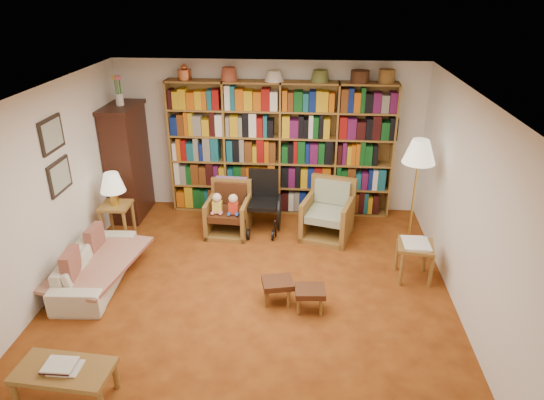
# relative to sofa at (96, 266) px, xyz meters

# --- Properties ---
(floor) EXTENTS (5.00, 5.00, 0.00)m
(floor) POSITION_rel_sofa_xyz_m (2.05, 0.01, -0.24)
(floor) COLOR #904A16
(floor) RESTS_ON ground
(ceiling) EXTENTS (5.00, 5.00, 0.00)m
(ceiling) POSITION_rel_sofa_xyz_m (2.05, 0.01, 2.26)
(ceiling) COLOR white
(ceiling) RESTS_ON wall_back
(wall_back) EXTENTS (5.00, 0.00, 5.00)m
(wall_back) POSITION_rel_sofa_xyz_m (2.05, 2.51, 1.01)
(wall_back) COLOR white
(wall_back) RESTS_ON floor
(wall_front) EXTENTS (5.00, 0.00, 5.00)m
(wall_front) POSITION_rel_sofa_xyz_m (2.05, -2.49, 1.01)
(wall_front) COLOR white
(wall_front) RESTS_ON floor
(wall_left) EXTENTS (0.00, 5.00, 5.00)m
(wall_left) POSITION_rel_sofa_xyz_m (-0.45, 0.01, 1.01)
(wall_left) COLOR white
(wall_left) RESTS_ON floor
(wall_right) EXTENTS (0.00, 5.00, 5.00)m
(wall_right) POSITION_rel_sofa_xyz_m (4.55, 0.01, 1.01)
(wall_right) COLOR white
(wall_right) RESTS_ON floor
(bookshelf) EXTENTS (3.60, 0.30, 2.42)m
(bookshelf) POSITION_rel_sofa_xyz_m (2.25, 2.34, 0.94)
(bookshelf) COLOR olive
(bookshelf) RESTS_ON floor
(curio_cabinet) EXTENTS (0.50, 0.95, 2.40)m
(curio_cabinet) POSITION_rel_sofa_xyz_m (-0.20, 2.01, 0.72)
(curio_cabinet) COLOR #3B1C10
(curio_cabinet) RESTS_ON floor
(framed_pictures) EXTENTS (0.03, 0.52, 0.97)m
(framed_pictures) POSITION_rel_sofa_xyz_m (-0.43, 0.31, 1.39)
(framed_pictures) COLOR black
(framed_pictures) RESTS_ON wall_left
(sofa) EXTENTS (1.65, 0.72, 0.47)m
(sofa) POSITION_rel_sofa_xyz_m (0.00, 0.00, 0.00)
(sofa) COLOR beige
(sofa) RESTS_ON floor
(sofa_throw) EXTENTS (1.02, 1.62, 0.04)m
(sofa_throw) POSITION_rel_sofa_xyz_m (0.05, -0.00, 0.06)
(sofa_throw) COLOR beige
(sofa_throw) RESTS_ON sofa
(cushion_left) EXTENTS (0.13, 0.36, 0.36)m
(cushion_left) POSITION_rel_sofa_xyz_m (-0.13, 0.35, 0.21)
(cushion_left) COLOR maroon
(cushion_left) RESTS_ON sofa
(cushion_right) EXTENTS (0.16, 0.40, 0.39)m
(cushion_right) POSITION_rel_sofa_xyz_m (-0.13, -0.35, 0.21)
(cushion_right) COLOR maroon
(cushion_right) RESTS_ON sofa
(side_table_lamp) EXTENTS (0.44, 0.44, 0.61)m
(side_table_lamp) POSITION_rel_sofa_xyz_m (-0.10, 1.08, 0.22)
(side_table_lamp) COLOR olive
(side_table_lamp) RESTS_ON floor
(table_lamp) EXTENTS (0.36, 0.36, 0.50)m
(table_lamp) POSITION_rel_sofa_xyz_m (-0.10, 1.08, 0.71)
(table_lamp) COLOR gold
(table_lamp) RESTS_ON side_table_lamp
(armchair_leather) EXTENTS (0.68, 0.72, 0.81)m
(armchair_leather) POSITION_rel_sofa_xyz_m (1.51, 1.54, 0.10)
(armchair_leather) COLOR olive
(armchair_leather) RESTS_ON floor
(armchair_sage) EXTENTS (0.90, 0.90, 0.88)m
(armchair_sage) POSITION_rel_sofa_xyz_m (3.03, 1.57, 0.10)
(armchair_sage) COLOR olive
(armchair_sage) RESTS_ON floor
(wheelchair) EXTENTS (0.55, 0.76, 0.95)m
(wheelchair) POSITION_rel_sofa_xyz_m (2.02, 1.67, 0.20)
(wheelchair) COLOR black
(wheelchair) RESTS_ON floor
(floor_lamp) EXTENTS (0.45, 0.45, 1.69)m
(floor_lamp) POSITION_rel_sofa_xyz_m (4.20, 1.14, 1.22)
(floor_lamp) COLOR gold
(floor_lamp) RESTS_ON floor
(side_table_papers) EXTENTS (0.51, 0.51, 0.54)m
(side_table_papers) POSITION_rel_sofa_xyz_m (4.14, 0.41, 0.19)
(side_table_papers) COLOR olive
(side_table_papers) RESTS_ON floor
(footstool_a) EXTENTS (0.43, 0.39, 0.31)m
(footstool_a) POSITION_rel_sofa_xyz_m (2.39, -0.26, 0.02)
(footstool_a) COLOR #492913
(footstool_a) RESTS_ON floor
(footstool_b) EXTENTS (0.37, 0.33, 0.30)m
(footstool_b) POSITION_rel_sofa_xyz_m (2.79, -0.38, 0.01)
(footstool_b) COLOR #492913
(footstool_b) RESTS_ON floor
(coffee_table) EXTENTS (0.92, 0.50, 0.43)m
(coffee_table) POSITION_rel_sofa_xyz_m (0.53, -1.93, 0.09)
(coffee_table) COLOR olive
(coffee_table) RESTS_ON floor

